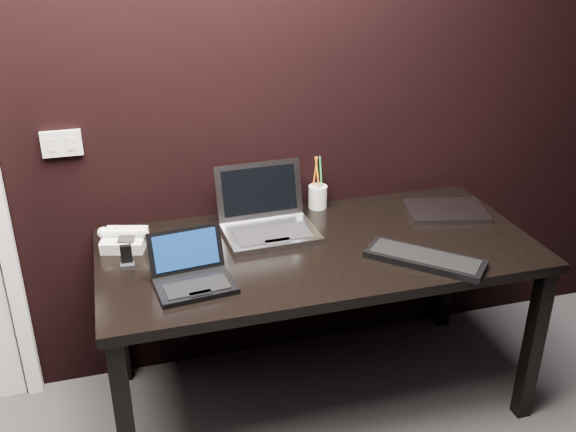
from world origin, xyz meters
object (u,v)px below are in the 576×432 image
object	(u,v)px
desk_phone	(124,239)
mobile_phone	(127,259)
desk	(318,263)
closed_laptop	(446,211)
silver_laptop	(268,221)
pen_cup	(318,196)
netbook	(193,275)
ext_keyboard	(425,259)

from	to	relation	value
desk_phone	mobile_phone	xyz separation A→B (m)	(0.00, -0.16, -0.00)
desk	closed_laptop	world-z (taller)	closed_laptop
silver_laptop	closed_laptop	xyz separation A→B (m)	(0.79, -0.04, -0.04)
desk	silver_laptop	world-z (taller)	silver_laptop
closed_laptop	pen_cup	distance (m)	0.56
netbook	silver_laptop	distance (m)	0.48
ext_keyboard	desk	bearing A→B (deg)	145.49
closed_laptop	pen_cup	xyz separation A→B (m)	(-0.52, 0.21, 0.04)
ext_keyboard	closed_laptop	size ratio (longest dim) A/B	1.11
netbook	silver_laptop	world-z (taller)	silver_laptop
silver_laptop	ext_keyboard	distance (m)	0.65
desk_phone	pen_cup	xyz separation A→B (m)	(0.84, 0.16, 0.02)
closed_laptop	netbook	bearing A→B (deg)	-165.81
silver_laptop	pen_cup	world-z (taller)	silver_laptop
desk	netbook	distance (m)	0.55
ext_keyboard	mobile_phone	xyz separation A→B (m)	(-1.07, 0.27, 0.02)
mobile_phone	closed_laptop	bearing A→B (deg)	4.30
desk_phone	pen_cup	world-z (taller)	pen_cup
netbook	closed_laptop	xyz separation A→B (m)	(1.14, 0.29, -0.02)
mobile_phone	pen_cup	bearing A→B (deg)	20.61
desk	closed_laptop	bearing A→B (deg)	12.19
ext_keyboard	mobile_phone	distance (m)	1.10
silver_laptop	ext_keyboard	size ratio (longest dim) A/B	0.90
netbook	ext_keyboard	xyz separation A→B (m)	(0.85, -0.08, -0.02)
desk	netbook	size ratio (longest dim) A/B	5.85
desk	pen_cup	size ratio (longest dim) A/B	7.12
netbook	closed_laptop	distance (m)	1.18
silver_laptop	desk_phone	xyz separation A→B (m)	(-0.57, 0.02, -0.01)
netbook	desk_phone	world-z (taller)	netbook
desk	closed_laptop	size ratio (longest dim) A/B	4.49
closed_laptop	desk_phone	world-z (taller)	desk_phone
silver_laptop	mobile_phone	size ratio (longest dim) A/B	4.34
ext_keyboard	closed_laptop	xyz separation A→B (m)	(0.29, 0.37, -0.00)
netbook	closed_laptop	size ratio (longest dim) A/B	0.77
desk_phone	ext_keyboard	bearing A→B (deg)	-21.78
mobile_phone	pen_cup	xyz separation A→B (m)	(0.84, 0.32, 0.02)
desk	mobile_phone	bearing A→B (deg)	177.37
silver_laptop	ext_keyboard	bearing A→B (deg)	-38.98
pen_cup	desk_phone	bearing A→B (deg)	-169.50
ext_keyboard	pen_cup	size ratio (longest dim) A/B	1.76
silver_laptop	pen_cup	size ratio (longest dim) A/B	1.58
desk	netbook	xyz separation A→B (m)	(-0.52, -0.15, 0.11)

